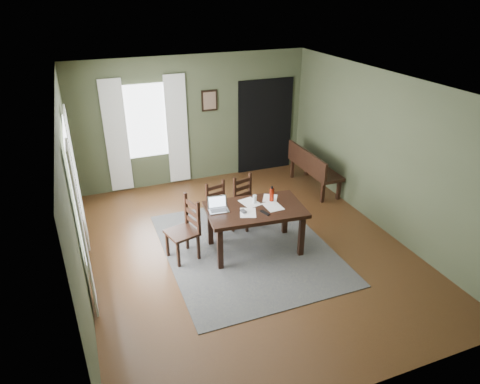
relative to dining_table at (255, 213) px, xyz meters
name	(u,v)px	position (x,y,z in m)	size (l,w,h in m)	color
ground	(247,248)	(-0.11, 0.08, -0.69)	(5.00, 6.00, 0.01)	#492C16
room_shell	(247,146)	(-0.11, 0.08, 1.12)	(5.02, 6.02, 2.71)	#424A30
rug	(247,248)	(-0.11, 0.08, -0.68)	(2.60, 3.20, 0.01)	#454545
dining_table	(255,213)	(0.00, 0.00, 0.00)	(1.61, 1.06, 0.77)	black
chair_end	(185,230)	(-1.10, 0.20, -0.18)	(0.54, 0.54, 1.01)	black
chair_back_left	(219,208)	(-0.33, 0.81, -0.25)	(0.46, 0.46, 0.88)	black
chair_back_right	(247,202)	(0.18, 0.80, -0.23)	(0.50, 0.50, 0.92)	black
bench	(312,166)	(2.03, 1.72, -0.17)	(0.49, 1.53, 0.86)	black
laptop	(218,207)	(-0.56, 0.16, 0.15)	(0.33, 0.27, 0.21)	#B7B7BC
computer_mouse	(243,211)	(-0.23, -0.07, 0.11)	(0.06, 0.11, 0.04)	#3F3F42
tv_remote	(265,213)	(0.07, -0.22, 0.10)	(0.05, 0.19, 0.02)	black
drinking_glass	(255,199)	(0.05, 0.15, 0.16)	(0.06, 0.06, 0.14)	silver
water_bottle	(272,194)	(0.34, 0.13, 0.21)	(0.09, 0.09, 0.26)	#B1230D
paper_b	(273,206)	(0.28, -0.06, 0.10)	(0.25, 0.33, 0.00)	white
paper_c	(250,203)	(-0.01, 0.19, 0.10)	(0.25, 0.33, 0.00)	white
paper_d	(270,198)	(0.36, 0.22, 0.10)	(0.22, 0.29, 0.00)	white
paper_e	(248,213)	(-0.17, -0.11, 0.10)	(0.24, 0.32, 0.00)	white
window_left	(74,188)	(-2.58, 0.28, 0.77)	(0.01, 1.30, 1.70)	white
window_back	(146,121)	(-1.11, 3.05, 0.77)	(1.00, 0.01, 1.50)	white
curtain_left_near	(83,232)	(-2.55, -0.54, 0.52)	(0.03, 0.48, 2.30)	silver
curtain_left_far	(77,181)	(-2.55, 1.10, 0.52)	(0.03, 0.48, 2.30)	silver
curtain_back_left	(116,137)	(-1.73, 3.02, 0.52)	(0.44, 0.03, 2.30)	silver
curtain_back_right	(177,130)	(-0.49, 3.02, 0.52)	(0.44, 0.03, 2.30)	silver
framed_picture	(209,101)	(0.24, 3.05, 1.07)	(0.34, 0.03, 0.44)	black
doorway_back	(265,126)	(1.54, 3.05, 0.37)	(1.30, 0.03, 2.10)	black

